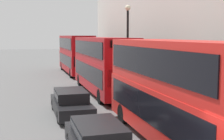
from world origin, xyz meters
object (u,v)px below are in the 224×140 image
Objects in this scene: bus_leading at (176,88)px; car_hatchback at (71,102)px; bus_third_in_queue at (76,53)px; bus_second_in_queue at (103,62)px.

bus_leading is 2.16× the size of car_hatchback.
bus_third_in_queue is 19.72m from car_hatchback.
bus_leading is at bearing -60.32° from car_hatchback.
car_hatchback is (-3.40, -19.35, -1.71)m from bus_third_in_queue.
car_hatchback is at bearing -99.96° from bus_third_in_queue.
bus_second_in_queue is 7.27m from car_hatchback.
car_hatchback is at bearing -118.67° from bus_second_in_queue.
bus_second_in_queue is (0.00, 12.18, 0.02)m from bus_leading.
bus_second_in_queue is at bearing 90.00° from bus_leading.
bus_third_in_queue is (-0.00, 13.14, 0.07)m from bus_second_in_queue.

